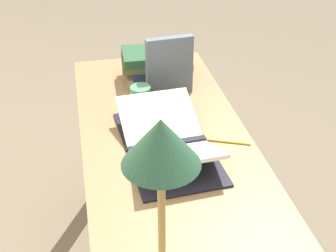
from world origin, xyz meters
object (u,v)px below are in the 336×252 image
object	(u,v)px
open_book	(167,140)
book_standing_upright	(169,66)
book_stack_tall	(156,64)
pencil	(229,142)
reading_lamp	(161,154)
coffee_mug	(141,98)

from	to	relation	value
open_book	book_standing_upright	distance (m)	0.40
book_stack_tall	pencil	world-z (taller)	book_stack_tall
open_book	pencil	xyz separation A→B (m)	(-0.02, -0.21, -0.03)
book_stack_tall	reading_lamp	xyz separation A→B (m)	(-1.04, 0.18, 0.29)
open_book	pencil	world-z (taller)	open_book
book_stack_tall	coffee_mug	size ratio (longest dim) A/B	2.82
coffee_mug	pencil	distance (m)	0.39
coffee_mug	pencil	xyz separation A→B (m)	(-0.29, -0.26, -0.05)
open_book	pencil	size ratio (longest dim) A/B	3.77
pencil	coffee_mug	bearing A→B (deg)	42.52
open_book	book_stack_tall	world-z (taller)	book_stack_tall
open_book	book_stack_tall	size ratio (longest dim) A/B	1.72
reading_lamp	coffee_mug	xyz separation A→B (m)	(0.79, -0.07, -0.31)
book_stack_tall	book_standing_upright	bearing A→B (deg)	-169.54
book_standing_upright	coffee_mug	world-z (taller)	book_standing_upright
coffee_mug	pencil	bearing A→B (deg)	-137.48
book_stack_tall	coffee_mug	distance (m)	0.27
open_book	reading_lamp	world-z (taller)	reading_lamp
open_book	book_standing_upright	world-z (taller)	book_standing_upright
open_book	reading_lamp	size ratio (longest dim) A/B	1.19
open_book	coffee_mug	size ratio (longest dim) A/B	4.84
book_standing_upright	coffee_mug	bearing A→B (deg)	123.31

